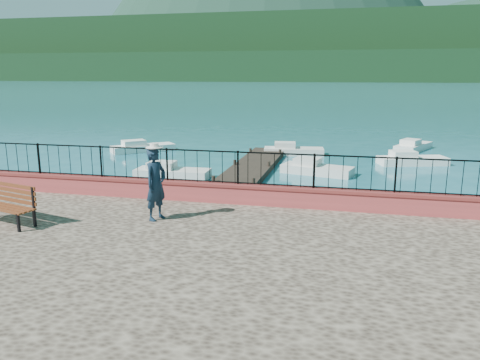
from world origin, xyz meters
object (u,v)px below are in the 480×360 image
at_px(boat_2, 413,157).
at_px(boat_4, 294,148).
at_px(boat_0, 172,170).
at_px(boat_3, 143,145).
at_px(person, 156,184).
at_px(boat_1, 317,166).
at_px(park_bench, 6,212).
at_px(boat_5, 413,144).

height_order(boat_2, boat_4, same).
bearing_deg(boat_0, boat_3, 122.68).
relative_size(person, boat_1, 0.54).
height_order(person, boat_1, person).
height_order(person, boat_2, person).
bearing_deg(boat_0, boat_1, 18.50).
bearing_deg(boat_4, boat_3, 178.36).
xyz_separation_m(park_bench, person, (3.60, 1.23, 0.65)).
bearing_deg(boat_4, person, -102.38).
relative_size(park_bench, boat_4, 0.52).
relative_size(boat_2, boat_4, 1.02).
bearing_deg(park_bench, boat_3, 118.83).
bearing_deg(boat_0, boat_2, 26.35).
xyz_separation_m(park_bench, boat_2, (11.97, 17.34, -1.10)).
xyz_separation_m(boat_1, boat_3, (-11.50, 4.51, 0.00)).
xyz_separation_m(person, boat_4, (1.56, 17.86, -1.75)).
bearing_deg(boat_2, boat_3, 160.15).
bearing_deg(park_bench, boat_5, 75.59).
relative_size(boat_0, boat_5, 0.98).
bearing_deg(boat_0, park_bench, -92.30).
distance_m(boat_0, boat_3, 8.41).
distance_m(boat_4, boat_5, 8.31).
xyz_separation_m(park_bench, boat_5, (12.66, 22.66, -1.10)).
bearing_deg(boat_2, boat_0, -169.45).
relative_size(park_bench, boat_0, 0.53).
bearing_deg(boat_3, person, -105.60).
height_order(boat_0, boat_2, same).
height_order(boat_1, boat_4, same).
height_order(boat_0, boat_1, same).
height_order(boat_0, boat_4, same).
bearing_deg(boat_0, boat_5, 41.32).
bearing_deg(person, boat_0, 36.65).
bearing_deg(boat_4, boat_1, -79.07).
relative_size(person, boat_0, 0.53).
bearing_deg(park_bench, boat_4, 89.67).
height_order(person, boat_3, person).
bearing_deg(boat_3, boat_4, -35.55).
bearing_deg(person, boat_3, 43.34).
bearing_deg(park_bench, boat_2, 70.17).
distance_m(boat_0, boat_4, 9.37).
distance_m(park_bench, boat_3, 18.70).
bearing_deg(boat_1, park_bench, -102.27).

